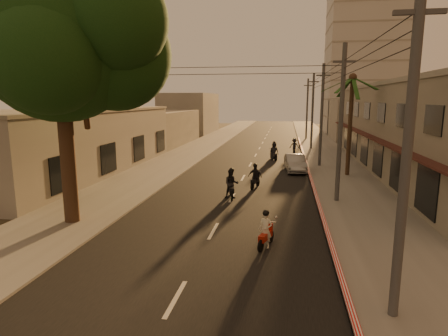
{
  "coord_description": "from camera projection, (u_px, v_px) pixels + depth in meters",
  "views": [
    {
      "loc": [
        3.15,
        -14.03,
        5.96
      ],
      "look_at": [
        -0.23,
        6.38,
        2.15
      ],
      "focal_mm": 30.0,
      "sensor_mm": 36.0,
      "label": 1
    }
  ],
  "objects": [
    {
      "name": "filler_left_near",
      "position": [
        156.0,
        128.0,
        50.04
      ],
      "size": [
        8.0,
        14.0,
        4.4
      ],
      "primitive_type": "cube",
      "color": "gray",
      "rests_on": "ground"
    },
    {
      "name": "scooter_red",
      "position": [
        266.0,
        231.0,
        15.14
      ],
      "size": [
        0.84,
        1.59,
        1.61
      ],
      "rotation": [
        0.0,
        0.0,
        -0.31
      ],
      "color": "black",
      "rests_on": "ground"
    },
    {
      "name": "utility_poles",
      "position": [
        323.0,
        93.0,
        32.43
      ],
      "size": [
        1.2,
        48.26,
        9.0
      ],
      "color": "#38383A",
      "rests_on": "ground"
    },
    {
      "name": "curb_stripe",
      "position": [
        310.0,
        176.0,
        28.92
      ],
      "size": [
        0.2,
        60.0,
        0.2
      ],
      "primitive_type": "cube",
      "color": "red",
      "rests_on": "ground"
    },
    {
      "name": "scooter_mid_a",
      "position": [
        231.0,
        184.0,
        22.75
      ],
      "size": [
        1.12,
        1.91,
        1.9
      ],
      "rotation": [
        0.0,
        0.0,
        0.19
      ],
      "color": "black",
      "rests_on": "ground"
    },
    {
      "name": "broadleaf_tree",
      "position": [
        69.0,
        42.0,
        16.81
      ],
      "size": [
        9.6,
        8.7,
        12.1
      ],
      "color": "black",
      "rests_on": "ground"
    },
    {
      "name": "scooter_far_a",
      "position": [
        274.0,
        152.0,
        37.04
      ],
      "size": [
        1.23,
        1.84,
        1.89
      ],
      "rotation": [
        0.0,
        0.0,
        0.35
      ],
      "color": "black",
      "rests_on": "ground"
    },
    {
      "name": "shophouse_row",
      "position": [
        423.0,
        129.0,
        29.77
      ],
      "size": [
        8.8,
        34.2,
        7.3
      ],
      "color": "gray",
      "rests_on": "ground"
    },
    {
      "name": "sidewalk_left",
      "position": [
        172.0,
        162.0,
        35.8
      ],
      "size": [
        5.0,
        140.0,
        0.12
      ],
      "primitive_type": "cube",
      "color": "slate",
      "rests_on": "ground"
    },
    {
      "name": "filler_right",
      "position": [
        359.0,
        119.0,
        56.08
      ],
      "size": [
        8.0,
        14.0,
        6.0
      ],
      "primitive_type": "cube",
      "color": "gray",
      "rests_on": "ground"
    },
    {
      "name": "distant_tower",
      "position": [
        364.0,
        52.0,
        64.44
      ],
      "size": [
        12.1,
        12.1,
        28.0
      ],
      "color": "#B7B5B2",
      "rests_on": "ground"
    },
    {
      "name": "palm_tree",
      "position": [
        353.0,
        83.0,
        28.15
      ],
      "size": [
        5.0,
        5.0,
        8.2
      ],
      "color": "black",
      "rests_on": "ground"
    },
    {
      "name": "sidewalk_right",
      "position": [
        334.0,
        166.0,
        33.39
      ],
      "size": [
        5.0,
        140.0,
        0.12
      ],
      "primitive_type": "cube",
      "color": "slate",
      "rests_on": "ground"
    },
    {
      "name": "ground",
      "position": [
        204.0,
        248.0,
        15.2
      ],
      "size": [
        160.0,
        160.0,
        0.0
      ],
      "primitive_type": "plane",
      "color": "#383023",
      "rests_on": "ground"
    },
    {
      "name": "parked_car",
      "position": [
        295.0,
        163.0,
        31.25
      ],
      "size": [
        2.33,
        4.62,
        1.43
      ],
      "primitive_type": "imported",
      "rotation": [
        0.0,
        0.0,
        0.1
      ],
      "color": "#929499",
      "rests_on": "ground"
    },
    {
      "name": "filler_left_far",
      "position": [
        190.0,
        113.0,
        67.27
      ],
      "size": [
        8.0,
        14.0,
        7.0
      ],
      "primitive_type": "cube",
      "color": "gray",
      "rests_on": "ground"
    },
    {
      "name": "scooter_mid_b",
      "position": [
        255.0,
        177.0,
        25.29
      ],
      "size": [
        1.14,
        1.74,
        1.74
      ],
      "rotation": [
        0.0,
        0.0,
        -0.23
      ],
      "color": "black",
      "rests_on": "ground"
    },
    {
      "name": "left_building",
      "position": [
        73.0,
        141.0,
        30.56
      ],
      "size": [
        8.2,
        24.2,
        5.2
      ],
      "color": "gray",
      "rests_on": "ground"
    },
    {
      "name": "road",
      "position": [
        250.0,
        165.0,
        34.6
      ],
      "size": [
        10.0,
        140.0,
        0.02
      ],
      "primitive_type": "cube",
      "color": "black",
      "rests_on": "ground"
    },
    {
      "name": "scooter_far_b",
      "position": [
        294.0,
        146.0,
        42.14
      ],
      "size": [
        1.14,
        1.75,
        1.72
      ],
      "rotation": [
        0.0,
        0.0,
        -0.08
      ],
      "color": "black",
      "rests_on": "ground"
    }
  ]
}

